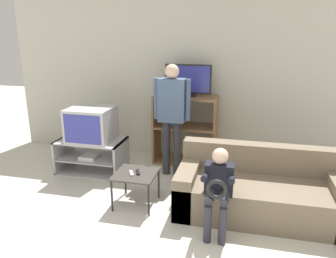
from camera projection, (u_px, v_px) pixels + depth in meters
The scene contains 11 objects.
wall_back at pixel (196, 80), 5.31m from camera, with size 6.40×0.06×2.60m.
tv_stand at pixel (92, 156), 5.00m from camera, with size 0.99×0.59×0.50m.
television_main at pixel (91, 124), 4.84m from camera, with size 0.64×0.58×0.50m.
media_shelf at pixel (185, 129), 5.26m from camera, with size 0.99×0.49×1.10m.
television_flat at pixel (188, 81), 5.03m from camera, with size 0.72×0.20×0.49m.
snack_table at pixel (136, 176), 3.98m from camera, with size 0.50×0.50×0.42m.
remote_control_black at pixel (138, 172), 3.97m from camera, with size 0.04×0.14×0.02m, color black.
remote_control_white at pixel (131, 173), 3.94m from camera, with size 0.04×0.14×0.02m, color silver.
couch at pixel (260, 192), 3.84m from camera, with size 1.91×0.87×0.75m.
person_standing_adult at pixel (172, 110), 4.66m from camera, with size 0.53×0.20×1.64m.
person_seated_child at pixel (218, 185), 3.39m from camera, with size 0.33×0.43×0.92m.
Camera 1 is at (0.78, -2.03, 2.07)m, focal length 35.00 mm.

